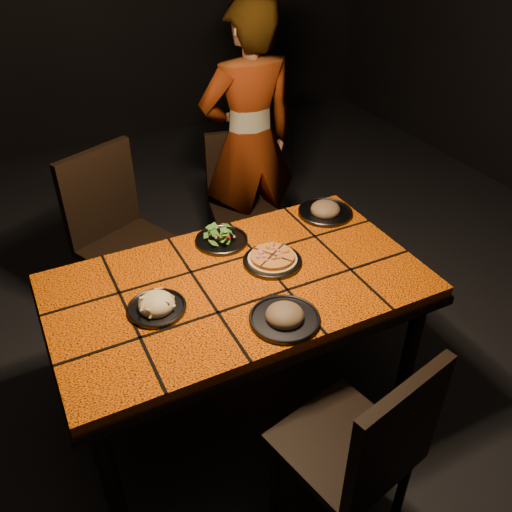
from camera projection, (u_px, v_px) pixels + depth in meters
name	position (u px, v px, depth m)	size (l,w,h in m)	color
room_shell	(234.00, 113.00, 1.90)	(6.04, 7.04, 3.08)	black
dining_table	(239.00, 295.00, 2.38)	(1.62, 0.92, 0.75)	#EB5A07
chair_near	(365.00, 447.00, 1.89)	(0.52, 0.52, 0.96)	black
chair_far_left	(118.00, 229.00, 2.97)	(0.61, 0.61, 1.02)	black
chair_far_right	(242.00, 195.00, 3.43)	(0.49, 0.49, 0.90)	black
diner	(249.00, 142.00, 3.30)	(0.62, 0.40, 1.69)	brown
plate_pizza	(272.00, 260.00, 2.43)	(0.31, 0.31, 0.04)	#3A3B3F
plate_pasta	(157.00, 306.00, 2.17)	(0.24, 0.24, 0.08)	#3A3B3F
plate_salad	(221.00, 237.00, 2.57)	(0.25, 0.25, 0.07)	#3A3B3F
plate_mushroom_a	(285.00, 316.00, 2.11)	(0.28, 0.28, 0.09)	#3A3B3F
plate_mushroom_b	(325.00, 210.00, 2.78)	(0.28, 0.28, 0.09)	#3A3B3F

